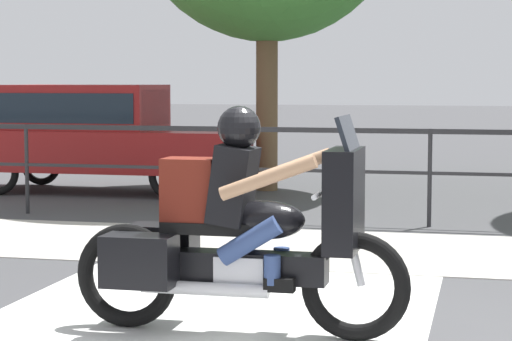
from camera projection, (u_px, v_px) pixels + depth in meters
name	position (u px, v px, depth m)	size (l,w,h in m)	color
ground_plane	(382.00, 339.00, 6.61)	(120.00, 120.00, 0.00)	#424244
sidewalk_band	(418.00, 252.00, 9.91)	(44.00, 2.40, 0.01)	#B7B2A8
crosswalk_band	(187.00, 335.00, 6.71)	(3.18, 6.00, 0.01)	silver
fence_railing	(430.00, 150.00, 11.58)	(36.00, 0.05, 1.15)	#232326
motorcycle	(238.00, 232.00, 6.69)	(2.32, 0.76, 1.55)	black
parked_car	(94.00, 131.00, 15.20)	(4.39, 1.61, 1.64)	maroon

